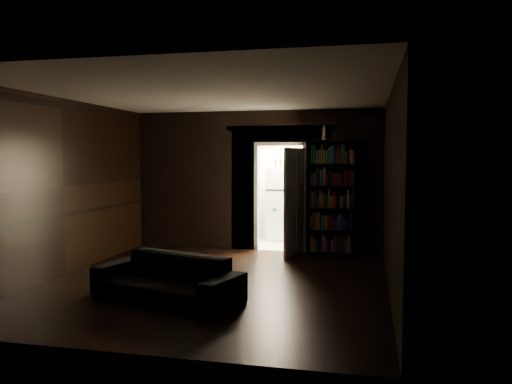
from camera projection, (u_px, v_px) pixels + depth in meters
The scene contains 9 objects.
ground at pixel (215, 283), 7.43m from camera, with size 5.50×5.50×0.00m, color black.
room_walls at pixel (233, 169), 8.36m from camera, with size 5.02×5.61×2.84m.
kitchen_alcove at pixel (289, 187), 11.01m from camera, with size 2.20×1.80×2.60m.
sofa at pixel (167, 271), 6.51m from camera, with size 2.02×0.87×0.78m, color black.
bookshelf at pixel (332, 198), 9.51m from camera, with size 0.90×0.32×2.20m, color black.
refrigerator at pixel (285, 203), 11.30m from camera, with size 0.74×0.68×1.65m, color white.
door at pixel (294, 202), 9.44m from camera, with size 0.85×0.05×2.05m, color white.
figurine at pixel (324, 133), 9.51m from camera, with size 0.09×0.09×0.28m, color white.
bottles at pixel (287, 162), 11.11m from camera, with size 0.61×0.08×0.25m, color black.
Camera 1 is at (2.19, -7.01, 1.87)m, focal length 35.00 mm.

